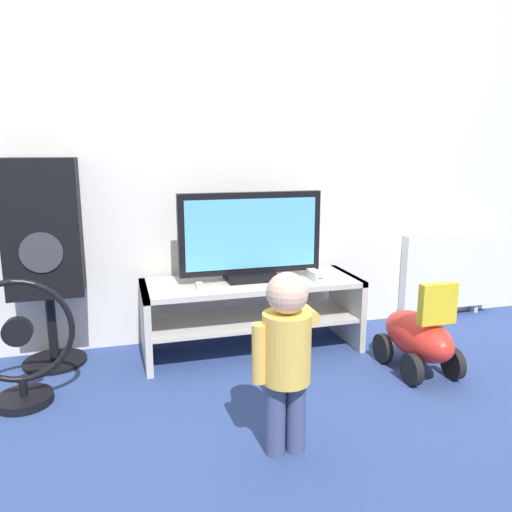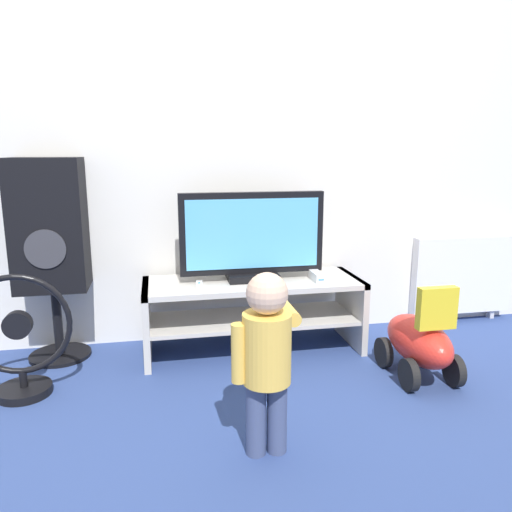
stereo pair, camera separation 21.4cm
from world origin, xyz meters
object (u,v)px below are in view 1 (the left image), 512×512
Objects in this scene: television at (251,238)px; floor_fan at (19,350)px; game_console at (314,275)px; radiator at (448,271)px; speaker_tower at (44,233)px; child at (286,348)px; remote_primary at (200,286)px; ride_on_toy at (419,336)px.

floor_fan is (-1.19, -0.34, -0.40)m from television.
radiator is (1.14, 0.30, -0.13)m from game_console.
child is at bearing -49.34° from speaker_tower.
game_console is at bearing 1.71° from remote_primary.
child reaches higher than radiator.
child is (-0.14, -1.02, -0.24)m from television.
ride_on_toy is (0.91, 0.49, -0.23)m from child.
radiator is (2.68, 0.56, 0.05)m from floor_fan.
radiator is (1.81, 0.32, -0.11)m from remote_primary.
television is 0.74× the size of speaker_tower.
floor_fan is at bearing -170.49° from game_console.
remote_primary is 0.93m from child.
child is 1.39× the size of ride_on_toy.
speaker_tower reaches higher than ride_on_toy.
speaker_tower is at bearing 172.95° from game_console.
television is 0.41m from remote_primary.
television is 1.55m from radiator.
television is 1.16× the size of radiator.
remote_primary is 0.18× the size of child.
ride_on_toy is at bearing -21.59° from remote_primary.
television is 1.37× the size of floor_fan.
remote_primary is at bearing -169.94° from radiator.
game_console is 1.33× the size of remote_primary.
floor_fan is at bearing 174.43° from ride_on_toy.
television reaches higher than child.
floor_fan is 1.97m from ride_on_toy.
speaker_tower is at bearing -177.34° from radiator.
speaker_tower is 2.16× the size of ride_on_toy.
child is at bearing -79.22° from remote_primary.
floor_fan is (-1.55, -0.26, -0.18)m from game_console.
television is at bearing 166.60° from game_console.
ride_on_toy is (1.87, -0.63, -0.54)m from speaker_tower.
child is 1.50m from speaker_tower.
speaker_tower is (-0.96, 1.12, 0.31)m from child.
speaker_tower is 0.65m from floor_fan.
child is at bearing -142.90° from radiator.
child is at bearing -32.87° from floor_fan.
ride_on_toy is 1.05m from radiator.
radiator is at bearing 8.20° from television.
television is at bearing -4.93° from speaker_tower.
television is at bearing 82.19° from child.
floor_fan is (-1.05, 0.68, -0.16)m from child.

